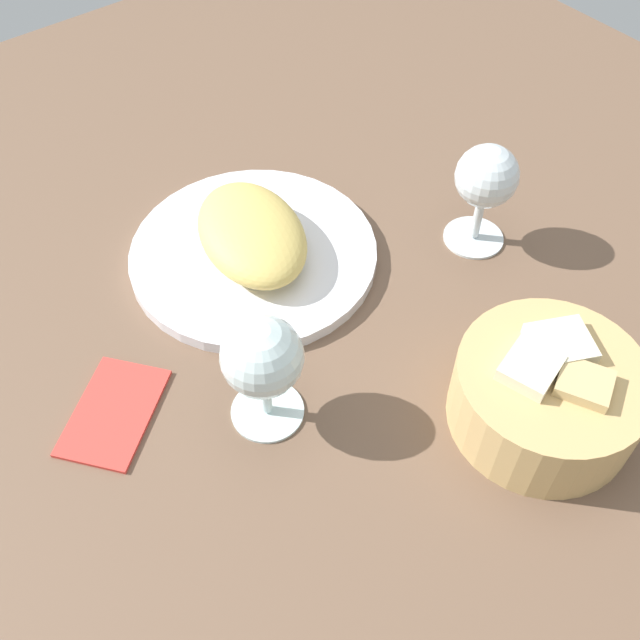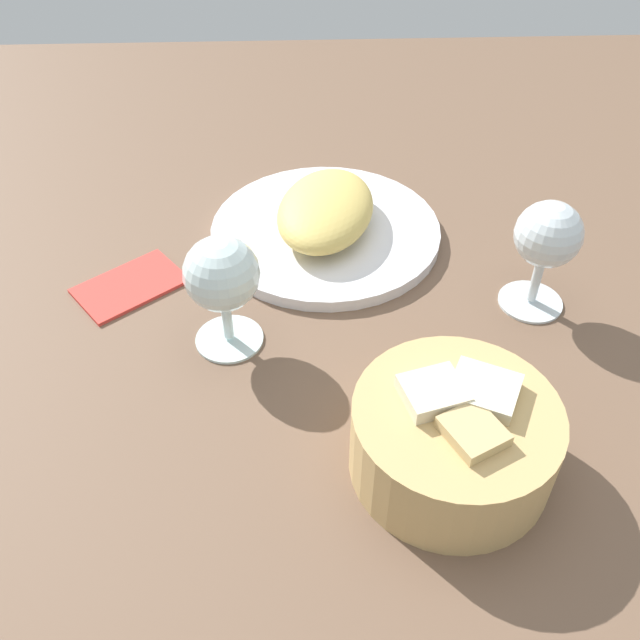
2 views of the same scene
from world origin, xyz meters
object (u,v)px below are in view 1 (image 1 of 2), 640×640
plate (254,254)px  bread_basket (547,392)px  wine_glass_far (486,182)px  wine_glass_near (263,361)px  folded_napkin (113,411)px

plate → bread_basket: size_ratio=1.61×
plate → wine_glass_far: bearing=58.9°
wine_glass_near → folded_napkin: (-8.54, -11.11, -7.44)cm
plate → bread_basket: bearing=15.1°
plate → folded_napkin: 22.97cm
wine_glass_near → folded_napkin: wine_glass_near is taller
bread_basket → wine_glass_near: size_ratio=1.37×
bread_basket → folded_napkin: size_ratio=1.50×
wine_glass_near → folded_napkin: size_ratio=1.09×
plate → wine_glass_far: 25.42cm
folded_napkin → wine_glass_far: bearing=-43.8°
wine_glass_far → bread_basket: bearing=-31.4°
wine_glass_near → wine_glass_far: wine_glass_far is taller
plate → folded_napkin: (8.31, -21.41, -0.30)cm
wine_glass_near → folded_napkin: bearing=-127.5°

